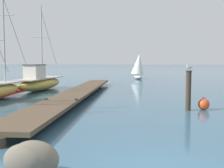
{
  "coord_description": "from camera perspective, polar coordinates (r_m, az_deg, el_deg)",
  "views": [
    {
      "loc": [
        -0.19,
        -5.82,
        2.44
      ],
      "look_at": [
        -2.08,
        6.77,
        1.4
      ],
      "focal_mm": 44.7,
      "sensor_mm": 36.0,
      "label": 1
    }
  ],
  "objects": [
    {
      "name": "fishing_boat_0",
      "position": [
        24.18,
        -14.53,
        0.42
      ],
      "size": [
        2.17,
        7.06,
        7.11
      ],
      "color": "gold",
      "rests_on": "ground"
    },
    {
      "name": "mooring_buoy",
      "position": [
        14.79,
        18.25,
        -3.93
      ],
      "size": [
        0.57,
        0.57,
        0.65
      ],
      "color": "#E04C1E",
      "rests_on": "ground"
    },
    {
      "name": "shore_rock_mid_cluster",
      "position": [
        6.33,
        -16.04,
        -14.77
      ],
      "size": [
        1.26,
        1.02,
        0.79
      ],
      "color": "#6E6455",
      "rests_on": "ground"
    },
    {
      "name": "distant_sailboat",
      "position": [
        38.63,
        5.42,
        3.58
      ],
      "size": [
        2.29,
        3.62,
        3.92
      ],
      "color": "silver",
      "rests_on": "ground"
    },
    {
      "name": "perched_seagull",
      "position": [
        14.26,
        15.47,
        3.27
      ],
      "size": [
        0.33,
        0.28,
        0.26
      ],
      "color": "gold",
      "rests_on": "mooring_piling"
    },
    {
      "name": "floating_dock",
      "position": [
        18.92,
        -6.88,
        -1.66
      ],
      "size": [
        3.21,
        22.24,
        0.53
      ],
      "color": "brown",
      "rests_on": "ground"
    },
    {
      "name": "mooring_piling",
      "position": [
        14.33,
        15.36,
        -1.15
      ],
      "size": [
        0.3,
        0.3,
        1.98
      ],
      "color": "#3D3023",
      "rests_on": "ground"
    }
  ]
}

